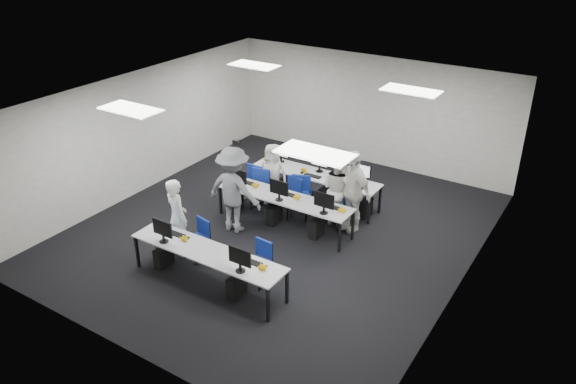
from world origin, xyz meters
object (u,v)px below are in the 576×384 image
Objects in this scene: chair_6 at (300,198)px; chair_4 at (334,213)px; chair_7 at (342,209)px; chair_3 at (299,204)px; chair_2 at (250,192)px; desk_front at (207,253)px; photographer at (234,190)px; student_3 at (352,191)px; student_0 at (177,217)px; chair_1 at (259,270)px; chair_0 at (198,246)px; chair_5 at (265,191)px; student_2 at (272,174)px; student_1 at (338,189)px; desk_mid at (284,199)px.

chair_4 is at bearing -6.12° from chair_6.
chair_3 is at bearing -147.88° from chair_7.
chair_2 is at bearing -153.73° from chair_6.
chair_4 is (0.93, 3.24, -0.37)m from desk_front.
student_3 is at bearing -150.46° from photographer.
student_3 is at bearing 7.57° from chair_2.
student_0 reaches higher than chair_7.
chair_6 reaches higher than chair_1.
chair_1 is 0.94× the size of chair_6.
chair_0 is 0.43× the size of photographer.
chair_2 is 0.48× the size of photographer.
chair_4 is 1.93m from chair_5.
student_2 is (-0.89, 0.24, 0.45)m from chair_3.
student_1 reaches higher than student_2.
student_0 is at bearing -119.98° from desk_mid.
desk_front is 1.05m from chair_0.
photographer is at bearing -125.79° from student_3.
student_3 is at bearing -162.81° from student_1.
desk_mid is 3.27× the size of chair_4.
student_2 is at bearing 123.38° from chair_1.
chair_2 reaches higher than chair_0.
chair_0 is 0.86× the size of chair_5.
chair_0 is 2.87m from student_2.
desk_front is 3.27× the size of chair_4.
student_2 is (-0.84, 3.41, 0.07)m from desk_front.
chair_1 is (0.75, 0.56, -0.42)m from desk_front.
student_0 is (-2.12, -2.72, 0.53)m from chair_4.
chair_4 is 1.07m from chair_6.
photographer reaches higher than chair_5.
chair_4 is at bearing 90.45° from chair_1.
student_0 is 1.43m from photographer.
student_0 reaches higher than desk_front.
desk_mid is 3.37× the size of chair_3.
chair_1 is 0.56× the size of student_2.
student_2 is 0.80× the size of student_3.
chair_2 is at bearing -66.94° from student_0.
student_2 is (-1.79, 0.07, -0.10)m from student_1.
chair_2 is at bearing -154.25° from student_3.
desk_mid is 2.14× the size of student_2.
chair_3 is at bearing -32.47° from student_2.
chair_4 is (0.88, 0.07, 0.01)m from chair_3.
desk_mid is at bearing 81.98° from chair_0.
chair_3 is 1.68m from photographer.
chair_1 is 3.23m from chair_2.
desk_front is at bearing -90.58° from student_3.
desk_front is 1.00× the size of desk_mid.
chair_6 is (-1.05, 0.24, -0.03)m from chair_4.
student_1 is at bearing -145.01° from photographer.
desk_front is at bearing -93.51° from student_2.
student_0 is (-1.24, -2.65, 0.54)m from chair_3.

